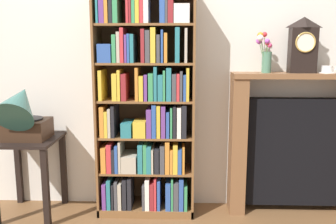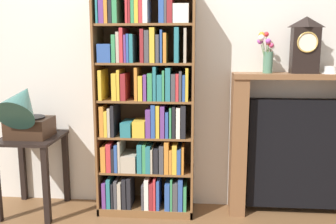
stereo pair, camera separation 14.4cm
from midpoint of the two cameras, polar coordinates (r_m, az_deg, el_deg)
name	(u,v)px [view 1 (the left image)]	position (r m, az deg, el deg)	size (l,w,h in m)	color
ground_plane	(146,218)	(3.09, -4.87, -15.94)	(7.60, 6.40, 0.02)	brown
wall_back	(164,52)	(3.07, -2.04, 9.30)	(4.60, 0.08, 2.60)	silver
bookshelf	(145,110)	(2.92, -4.93, 0.37)	(0.76, 0.32, 1.80)	brown
side_table_left	(30,159)	(3.18, -21.77, -6.70)	(0.46, 0.49, 0.63)	black
gramophone	(22,112)	(3.03, -22.84, -0.04)	(0.32, 0.47, 0.51)	#382316
fireplace_mantel	(293,145)	(3.14, 17.50, -4.83)	(1.02, 0.24, 1.14)	brown
mantel_clock	(303,45)	(3.02, 18.82, 9.74)	(0.20, 0.12, 0.42)	black
flower_vase	(265,54)	(2.96, 13.40, 8.75)	(0.13, 0.16, 0.31)	#4C7A60
teacup_with_saucer	(327,70)	(3.09, 22.11, 6.05)	(0.14, 0.14, 0.06)	white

